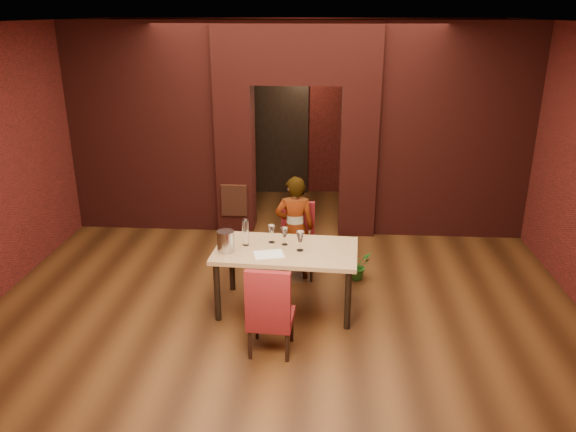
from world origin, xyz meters
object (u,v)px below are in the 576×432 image
wine_bucket (226,241)px  dining_table (286,279)px  wine_glass_a (272,234)px  person_seated (295,228)px  wine_glass_c (300,241)px  water_bottle (246,232)px  potted_plant (357,265)px  chair_near (271,308)px  chair_far (297,242)px  wine_glass_b (285,236)px

wine_bucket → dining_table: bearing=9.8°
wine_glass_a → person_seated: bearing=70.2°
wine_glass_c → water_bottle: (-0.64, 0.12, 0.05)m
potted_plant → chair_near: bearing=-119.1°
chair_far → potted_plant: bearing=-4.5°
chair_near → wine_glass_b: (0.06, 1.00, 0.37)m
person_seated → wine_glass_b: bearing=79.4°
chair_far → wine_glass_b: bearing=-99.9°
wine_glass_b → potted_plant: wine_glass_b is taller
dining_table → wine_glass_c: 0.52m
wine_glass_b → water_bottle: water_bottle is taller
chair_near → wine_glass_b: 1.07m
wine_glass_b → chair_near: bearing=-93.5°
person_seated → wine_glass_b: person_seated is taller
dining_table → potted_plant: dining_table is taller
person_seated → wine_glass_b: 0.73m
person_seated → wine_glass_a: size_ratio=6.46×
wine_glass_b → wine_bucket: wine_bucket is taller
potted_plant → wine_glass_b: bearing=-141.3°
wine_glass_a → chair_near: bearing=-84.9°
dining_table → person_seated: 0.88m
wine_glass_a → wine_bucket: size_ratio=0.88×
wine_bucket → wine_glass_a: bearing=30.7°
wine_glass_b → water_bottle: (-0.45, -0.04, 0.06)m
wine_glass_a → wine_glass_b: 0.17m
wine_glass_c → water_bottle: water_bottle is taller
wine_glass_a → water_bottle: size_ratio=0.66×
wine_glass_b → wine_bucket: bearing=-160.2°
chair_near → potted_plant: (0.96, 1.72, -0.30)m
chair_near → wine_glass_a: chair_near is taller
person_seated → wine_glass_a: bearing=65.7°
wine_glass_c → person_seated: bearing=97.5°
wine_glass_c → wine_glass_b: bearing=140.4°
wine_glass_a → wine_glass_c: wine_glass_c is taller
chair_near → water_bottle: size_ratio=3.03×
chair_far → wine_glass_c: bearing=-86.8°
wine_glass_b → dining_table: bearing=-78.2°
chair_near → dining_table: bearing=-92.1°
dining_table → chair_far: (0.09, 0.87, 0.10)m
dining_table → wine_glass_c: size_ratio=7.03×
dining_table → wine_bucket: 0.85m
wine_glass_a → wine_glass_c: bearing=-31.7°
dining_table → water_bottle: bearing=173.9°
wine_glass_a → wine_glass_b: bearing=-20.2°
potted_plant → chair_far: bearing=177.2°
wine_glass_c → potted_plant: bearing=51.0°
chair_far → wine_bucket: (-0.76, -0.99, 0.40)m
chair_far → wine_glass_a: bearing=-112.6°
wine_glass_c → wine_bucket: 0.84m
water_bottle → wine_glass_b: bearing=5.0°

